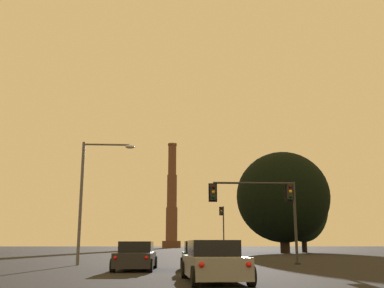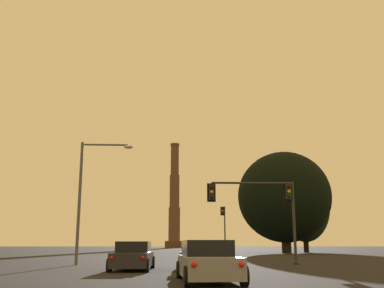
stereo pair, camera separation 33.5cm
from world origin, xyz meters
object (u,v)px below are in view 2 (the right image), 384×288
(sedan_left_lane_front, at_px, (133,257))
(street_lamp, at_px, (89,187))
(smokestack, at_px, (174,206))
(traffic_light_far_right, at_px, (224,223))
(traffic_light_overhead_right, at_px, (264,200))
(sedan_center_lane_second, at_px, (208,262))
(hatchback_center_lane_front, at_px, (197,257))

(sedan_left_lane_front, height_order, street_lamp, street_lamp)
(sedan_left_lane_front, bearing_deg, street_lamp, 122.96)
(smokestack, bearing_deg, traffic_light_far_right, -86.98)
(traffic_light_overhead_right, bearing_deg, sedan_center_lane_second, -110.32)
(hatchback_center_lane_front, distance_m, traffic_light_overhead_right, 8.85)
(street_lamp, bearing_deg, traffic_light_far_right, 69.25)
(sedan_center_lane_second, bearing_deg, traffic_light_overhead_right, 67.51)
(street_lamp, xyz_separation_m, smokestack, (7.86, 136.96, 10.19))
(sedan_center_lane_second, height_order, traffic_light_overhead_right, traffic_light_overhead_right)
(sedan_center_lane_second, height_order, hatchback_center_lane_front, hatchback_center_lane_front)
(sedan_left_lane_front, height_order, smokestack, smokestack)
(traffic_light_far_right, relative_size, street_lamp, 0.84)
(sedan_left_lane_front, height_order, traffic_light_far_right, traffic_light_far_right)
(hatchback_center_lane_front, height_order, street_lamp, street_lamp)
(sedan_left_lane_front, xyz_separation_m, traffic_light_overhead_right, (8.16, 5.95, 3.50))
(traffic_light_overhead_right, height_order, street_lamp, street_lamp)
(traffic_light_far_right, relative_size, smokestack, 0.17)
(hatchback_center_lane_front, distance_m, street_lamp, 10.10)
(traffic_light_far_right, height_order, street_lamp, street_lamp)
(traffic_light_far_right, xyz_separation_m, traffic_light_overhead_right, (-1.69, -34.75, -0.16))
(hatchback_center_lane_front, relative_size, sedan_left_lane_front, 0.87)
(sedan_center_lane_second, relative_size, hatchback_center_lane_front, 1.15)
(sedan_center_lane_second, height_order, smokestack, smokestack)
(street_lamp, bearing_deg, sedan_center_lane_second, -63.73)
(sedan_center_lane_second, relative_size, traffic_light_overhead_right, 0.80)
(traffic_light_far_right, distance_m, traffic_light_overhead_right, 34.79)
(sedan_left_lane_front, xyz_separation_m, traffic_light_far_right, (9.85, 40.70, 3.66))
(sedan_left_lane_front, bearing_deg, sedan_center_lane_second, -64.87)
(traffic_light_far_right, bearing_deg, traffic_light_overhead_right, -92.78)
(hatchback_center_lane_front, xyz_separation_m, sedan_left_lane_front, (-3.25, 0.53, 0.00))
(sedan_center_lane_second, xyz_separation_m, smokestack, (1.30, 150.25, 14.47))
(sedan_center_lane_second, distance_m, traffic_light_far_right, 48.85)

